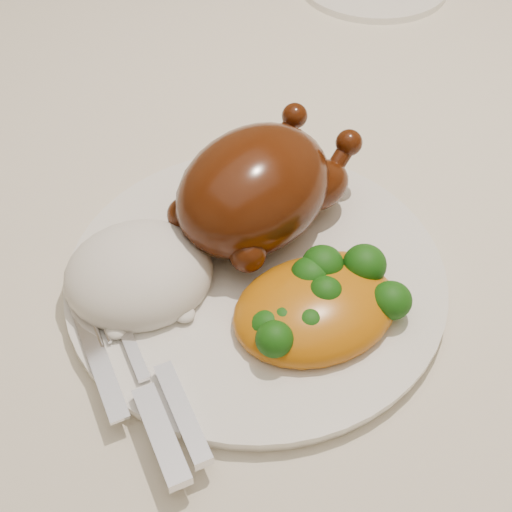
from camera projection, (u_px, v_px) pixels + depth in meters
dining_table at (200, 256)px, 0.75m from camera, size 1.60×0.90×0.76m
tablecloth at (196, 206)px, 0.70m from camera, size 1.73×1.03×0.18m
dinner_plate at (256, 278)px, 0.59m from camera, size 0.37×0.37×0.01m
roast_chicken at (258, 187)px, 0.59m from camera, size 0.19×0.14×0.09m
rice_mound at (139, 274)px, 0.57m from camera, size 0.15×0.14×0.06m
mac_and_cheese at (319, 304)px, 0.55m from camera, size 0.15×0.13×0.05m
cutlery at (150, 398)px, 0.50m from camera, size 0.06×0.19×0.01m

